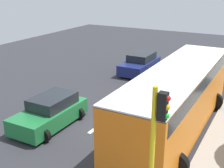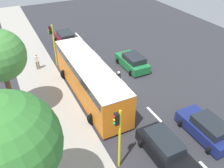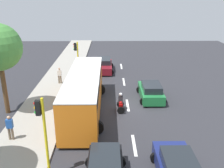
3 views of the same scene
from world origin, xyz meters
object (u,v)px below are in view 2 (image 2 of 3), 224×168
at_px(traffic_light_corner, 118,133).
at_px(pedestrian_by_tree, 52,135).
at_px(car_green, 133,62).
at_px(car_dark_blue, 206,128).
at_px(pedestrian_near_signal, 37,61).
at_px(street_tree_south, 7,145).
at_px(car_maroon, 66,39).
at_px(car_black, 166,150).
at_px(city_bus, 89,77).
at_px(traffic_light_midblock, 53,40).
at_px(motorcycle, 119,80).

bearing_deg(traffic_light_corner, pedestrian_by_tree, -47.33).
xyz_separation_m(car_green, car_dark_blue, (0.28, 10.62, 0.00)).
bearing_deg(pedestrian_near_signal, street_tree_south, 77.14).
height_order(car_maroon, pedestrian_by_tree, pedestrian_by_tree).
relative_size(car_dark_blue, street_tree_south, 0.55).
bearing_deg(car_black, car_maroon, -88.75).
bearing_deg(city_bus, car_dark_blue, 123.84).
xyz_separation_m(car_maroon, traffic_light_midblock, (2.62, 4.69, 2.22)).
distance_m(car_green, street_tree_south, 17.32).
distance_m(traffic_light_corner, street_tree_south, 5.99).
bearing_deg(car_black, city_bus, -78.23).
bearing_deg(city_bus, pedestrian_near_signal, -63.38).
relative_size(pedestrian_by_tree, street_tree_south, 0.22).
distance_m(car_maroon, pedestrian_near_signal, 6.55).
height_order(traffic_light_corner, traffic_light_midblock, same).
bearing_deg(traffic_light_midblock, street_tree_south, 70.57).
bearing_deg(motorcycle, pedestrian_by_tree, 31.58).
bearing_deg(traffic_light_corner, street_tree_south, 10.13).
bearing_deg(car_black, traffic_light_midblock, -78.40).
bearing_deg(pedestrian_near_signal, traffic_light_corner, 97.65).
relative_size(car_black, street_tree_south, 0.59).
xyz_separation_m(motorcycle, traffic_light_midblock, (4.19, -6.28, 2.29)).
distance_m(car_green, traffic_light_corner, 12.59).
bearing_deg(motorcycle, city_bus, 2.03).
relative_size(car_green, car_maroon, 0.92).
bearing_deg(car_maroon, traffic_light_corner, 82.07).
xyz_separation_m(traffic_light_corner, street_tree_south, (5.32, 0.95, 2.60)).
bearing_deg(car_dark_blue, car_green, -91.48).
xyz_separation_m(traffic_light_midblock, street_tree_south, (5.32, 15.07, 2.60)).
height_order(motorcycle, pedestrian_by_tree, pedestrian_by_tree).
xyz_separation_m(pedestrian_near_signal, traffic_light_midblock, (-1.89, -0.05, 1.87)).
bearing_deg(traffic_light_corner, city_bus, -99.42).
distance_m(motorcycle, pedestrian_by_tree, 8.56).
bearing_deg(pedestrian_near_signal, city_bus, 116.62).
height_order(car_maroon, motorcycle, motorcycle).
bearing_deg(car_dark_blue, traffic_light_midblock, -65.09).
distance_m(city_bus, pedestrian_by_tree, 6.24).
bearing_deg(pedestrian_near_signal, car_maroon, -133.55).
height_order(pedestrian_by_tree, traffic_light_corner, traffic_light_corner).
xyz_separation_m(car_dark_blue, street_tree_south, (12.06, 0.54, 4.82)).
bearing_deg(traffic_light_corner, car_maroon, -97.93).
bearing_deg(pedestrian_by_tree, motorcycle, -148.42).
relative_size(city_bus, traffic_light_midblock, 2.44).
relative_size(motorcycle, traffic_light_midblock, 0.34).
xyz_separation_m(city_bus, pedestrian_near_signal, (3.17, -6.33, -0.79)).
bearing_deg(motorcycle, car_dark_blue, 107.22).
bearing_deg(traffic_light_midblock, pedestrian_near_signal, 1.63).
distance_m(motorcycle, pedestrian_near_signal, 8.71).
height_order(car_green, city_bus, city_bus).
relative_size(city_bus, traffic_light_corner, 2.44).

